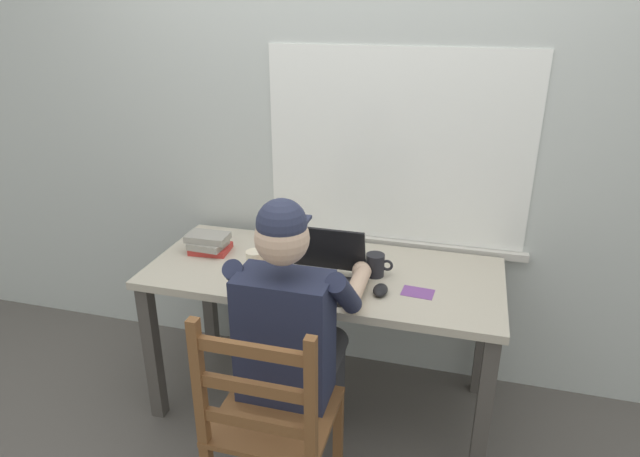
{
  "coord_description": "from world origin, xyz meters",
  "views": [
    {
      "loc": [
        0.57,
        -2.14,
        1.86
      ],
      "look_at": [
        -0.0,
        -0.05,
        0.95
      ],
      "focal_mm": 31.12,
      "sensor_mm": 36.0,
      "label": 1
    }
  ],
  "objects_px": {
    "seated_person": "(294,327)",
    "landscape_photo_print": "(418,292)",
    "desk": "(323,288)",
    "wooden_chair": "(271,423)",
    "coffee_mug_white": "(256,262)",
    "book_stack_main": "(209,243)",
    "coffee_mug_dark": "(376,265)",
    "computer_mouse": "(380,290)",
    "laptop": "(322,272)"
  },
  "relations": [
    {
      "from": "seated_person",
      "to": "landscape_photo_print",
      "type": "xyz_separation_m",
      "value": [
        0.44,
        0.32,
        0.05
      ]
    },
    {
      "from": "desk",
      "to": "wooden_chair",
      "type": "bearing_deg",
      "value": -90.47
    },
    {
      "from": "desk",
      "to": "seated_person",
      "type": "xyz_separation_m",
      "value": [
        -0.01,
        -0.42,
        0.05
      ]
    },
    {
      "from": "desk",
      "to": "seated_person",
      "type": "relative_size",
      "value": 1.26
    },
    {
      "from": "wooden_chair",
      "to": "coffee_mug_white",
      "type": "distance_m",
      "value": 0.73
    },
    {
      "from": "seated_person",
      "to": "book_stack_main",
      "type": "height_order",
      "value": "seated_person"
    },
    {
      "from": "landscape_photo_print",
      "to": "coffee_mug_white",
      "type": "bearing_deg",
      "value": -175.03
    },
    {
      "from": "seated_person",
      "to": "landscape_photo_print",
      "type": "height_order",
      "value": "seated_person"
    },
    {
      "from": "coffee_mug_dark",
      "to": "landscape_photo_print",
      "type": "xyz_separation_m",
      "value": [
        0.2,
        -0.11,
        -0.05
      ]
    },
    {
      "from": "book_stack_main",
      "to": "landscape_photo_print",
      "type": "bearing_deg",
      "value": -7.69
    },
    {
      "from": "desk",
      "to": "coffee_mug_dark",
      "type": "bearing_deg",
      "value": 2.09
    },
    {
      "from": "desk",
      "to": "wooden_chair",
      "type": "xyz_separation_m",
      "value": [
        -0.01,
        -0.7,
        -0.18
      ]
    },
    {
      "from": "seated_person",
      "to": "wooden_chair",
      "type": "distance_m",
      "value": 0.36
    },
    {
      "from": "seated_person",
      "to": "desk",
      "type": "bearing_deg",
      "value": 89.22
    },
    {
      "from": "desk",
      "to": "coffee_mug_dark",
      "type": "relative_size",
      "value": 13.15
    },
    {
      "from": "book_stack_main",
      "to": "landscape_photo_print",
      "type": "distance_m",
      "value": 1.02
    },
    {
      "from": "desk",
      "to": "coffee_mug_dark",
      "type": "distance_m",
      "value": 0.28
    },
    {
      "from": "seated_person",
      "to": "coffee_mug_white",
      "type": "height_order",
      "value": "seated_person"
    },
    {
      "from": "seated_person",
      "to": "computer_mouse",
      "type": "distance_m",
      "value": 0.4
    },
    {
      "from": "coffee_mug_white",
      "to": "wooden_chair",
      "type": "bearing_deg",
      "value": -65.11
    },
    {
      "from": "wooden_chair",
      "to": "computer_mouse",
      "type": "distance_m",
      "value": 0.68
    },
    {
      "from": "computer_mouse",
      "to": "coffee_mug_dark",
      "type": "relative_size",
      "value": 0.84
    },
    {
      "from": "coffee_mug_white",
      "to": "book_stack_main",
      "type": "height_order",
      "value": "coffee_mug_white"
    },
    {
      "from": "seated_person",
      "to": "coffee_mug_white",
      "type": "distance_m",
      "value": 0.43
    },
    {
      "from": "wooden_chair",
      "to": "laptop",
      "type": "height_order",
      "value": "laptop"
    },
    {
      "from": "book_stack_main",
      "to": "coffee_mug_white",
      "type": "bearing_deg",
      "value": -25.69
    },
    {
      "from": "laptop",
      "to": "landscape_photo_print",
      "type": "distance_m",
      "value": 0.41
    },
    {
      "from": "desk",
      "to": "book_stack_main",
      "type": "distance_m",
      "value": 0.59
    },
    {
      "from": "book_stack_main",
      "to": "laptop",
      "type": "bearing_deg",
      "value": -14.97
    },
    {
      "from": "coffee_mug_dark",
      "to": "book_stack_main",
      "type": "xyz_separation_m",
      "value": [
        -0.81,
        0.03,
        -0.0
      ]
    },
    {
      "from": "coffee_mug_dark",
      "to": "book_stack_main",
      "type": "relative_size",
      "value": 0.6
    },
    {
      "from": "wooden_chair",
      "to": "seated_person",
      "type": "bearing_deg",
      "value": 90.0
    },
    {
      "from": "landscape_photo_print",
      "to": "book_stack_main",
      "type": "bearing_deg",
      "value": 176.79
    },
    {
      "from": "wooden_chair",
      "to": "landscape_photo_print",
      "type": "distance_m",
      "value": 0.79
    },
    {
      "from": "coffee_mug_dark",
      "to": "landscape_photo_print",
      "type": "bearing_deg",
      "value": -28.53
    },
    {
      "from": "seated_person",
      "to": "coffee_mug_dark",
      "type": "relative_size",
      "value": 10.42
    },
    {
      "from": "seated_person",
      "to": "coffee_mug_dark",
      "type": "bearing_deg",
      "value": 60.59
    },
    {
      "from": "desk",
      "to": "wooden_chair",
      "type": "relative_size",
      "value": 1.67
    },
    {
      "from": "desk",
      "to": "laptop",
      "type": "xyz_separation_m",
      "value": [
        0.03,
        -0.12,
        0.15
      ]
    },
    {
      "from": "computer_mouse",
      "to": "coffee_mug_dark",
      "type": "xyz_separation_m",
      "value": [
        -0.05,
        0.16,
        0.03
      ]
    },
    {
      "from": "laptop",
      "to": "seated_person",
      "type": "bearing_deg",
      "value": -96.83
    },
    {
      "from": "book_stack_main",
      "to": "desk",
      "type": "bearing_deg",
      "value": -3.7
    },
    {
      "from": "desk",
      "to": "book_stack_main",
      "type": "bearing_deg",
      "value": 176.3
    },
    {
      "from": "seated_person",
      "to": "wooden_chair",
      "type": "xyz_separation_m",
      "value": [
        -0.0,
        -0.28,
        -0.22
      ]
    },
    {
      "from": "seated_person",
      "to": "computer_mouse",
      "type": "xyz_separation_m",
      "value": [
        0.29,
        0.27,
        0.06
      ]
    },
    {
      "from": "coffee_mug_white",
      "to": "coffee_mug_dark",
      "type": "relative_size",
      "value": 0.99
    },
    {
      "from": "wooden_chair",
      "to": "book_stack_main",
      "type": "height_order",
      "value": "wooden_chair"
    },
    {
      "from": "laptop",
      "to": "book_stack_main",
      "type": "bearing_deg",
      "value": 165.03
    },
    {
      "from": "desk",
      "to": "laptop",
      "type": "height_order",
      "value": "laptop"
    },
    {
      "from": "laptop",
      "to": "landscape_photo_print",
      "type": "bearing_deg",
      "value": 3.68
    }
  ]
}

